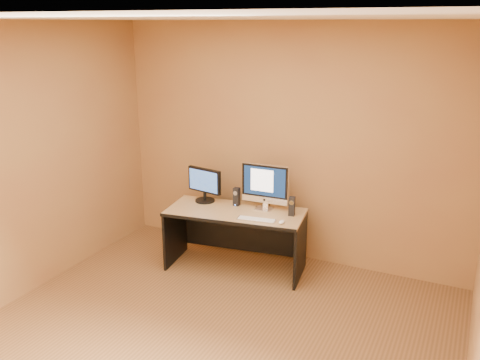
{
  "coord_description": "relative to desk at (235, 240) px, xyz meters",
  "views": [
    {
      "loc": [
        1.86,
        -3.09,
        2.57
      ],
      "look_at": [
        -0.26,
        1.31,
        1.05
      ],
      "focal_mm": 38.0,
      "sensor_mm": 36.0,
      "label": 1
    }
  ],
  "objects": [
    {
      "name": "mouse",
      "position": [
        0.57,
        -0.11,
        0.35
      ],
      "size": [
        0.06,
        0.09,
        0.03
      ],
      "primitive_type": "ellipsoid",
      "rotation": [
        0.0,
        0.0,
        -0.05
      ],
      "color": "white",
      "rests_on": "desk"
    },
    {
      "name": "imac",
      "position": [
        0.25,
        0.18,
        0.58
      ],
      "size": [
        0.52,
        0.21,
        0.5
      ],
      "primitive_type": null,
      "rotation": [
        0.0,
        0.0,
        0.04
      ],
      "color": "silver",
      "rests_on": "desk"
    },
    {
      "name": "cable_b",
      "position": [
        0.18,
        0.27,
        0.34
      ],
      "size": [
        0.08,
        0.15,
        0.01
      ],
      "primitive_type": "cylinder",
      "rotation": [
        1.57,
        0.0,
        -0.46
      ],
      "color": "black",
      "rests_on": "desk"
    },
    {
      "name": "floor",
      "position": [
        0.36,
        -1.41,
        -0.33
      ],
      "size": [
        4.0,
        4.0,
        0.0
      ],
      "primitive_type": "plane",
      "color": "brown",
      "rests_on": "ground"
    },
    {
      "name": "speaker_right",
      "position": [
        0.58,
        0.14,
        0.43
      ],
      "size": [
        0.07,
        0.07,
        0.2
      ],
      "primitive_type": null,
      "rotation": [
        0.0,
        0.0,
        0.18
      ],
      "color": "black",
      "rests_on": "desk"
    },
    {
      "name": "walls",
      "position": [
        0.36,
        -1.41,
        0.97
      ],
      "size": [
        4.0,
        4.0,
        2.6
      ],
      "primitive_type": null,
      "color": "olive",
      "rests_on": "ground"
    },
    {
      "name": "cable_a",
      "position": [
        0.27,
        0.28,
        0.34
      ],
      "size": [
        0.07,
        0.19,
        0.01
      ],
      "primitive_type": "cylinder",
      "rotation": [
        1.57,
        0.0,
        0.35
      ],
      "color": "black",
      "rests_on": "desk"
    },
    {
      "name": "desk",
      "position": [
        0.0,
        0.0,
        0.0
      ],
      "size": [
        1.52,
        0.83,
        0.67
      ],
      "primitive_type": null,
      "rotation": [
        0.0,
        0.0,
        0.14
      ],
      "color": "tan",
      "rests_on": "ground"
    },
    {
      "name": "ceiling",
      "position": [
        0.36,
        -1.41,
        2.27
      ],
      "size": [
        4.0,
        4.0,
        0.0
      ],
      "primitive_type": "plane",
      "color": "white",
      "rests_on": "walls"
    },
    {
      "name": "keyboard",
      "position": [
        0.31,
        -0.14,
        0.34
      ],
      "size": [
        0.4,
        0.16,
        0.02
      ],
      "primitive_type": "cube",
      "rotation": [
        0.0,
        0.0,
        0.15
      ],
      "color": "silver",
      "rests_on": "desk"
    },
    {
      "name": "speaker_left",
      "position": [
        -0.06,
        0.16,
        0.43
      ],
      "size": [
        0.06,
        0.07,
        0.2
      ],
      "primitive_type": null,
      "rotation": [
        0.0,
        0.0,
        0.01
      ],
      "color": "black",
      "rests_on": "desk"
    },
    {
      "name": "second_monitor",
      "position": [
        -0.44,
        0.13,
        0.52
      ],
      "size": [
        0.46,
        0.28,
        0.38
      ],
      "primitive_type": null,
      "rotation": [
        0.0,
        0.0,
        -0.16
      ],
      "color": "black",
      "rests_on": "desk"
    }
  ]
}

